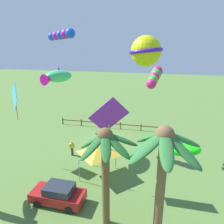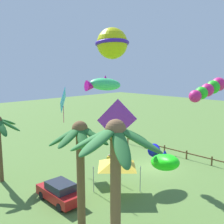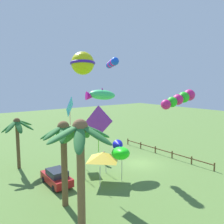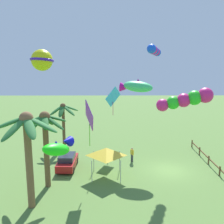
# 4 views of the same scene
# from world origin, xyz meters

# --- Properties ---
(ground_plane) EXTENTS (120.00, 120.00, 0.00)m
(ground_plane) POSITION_xyz_m (0.00, 0.00, 0.00)
(ground_plane) COLOR #567A38
(palm_tree_0) EXTENTS (3.66, 3.74, 6.73)m
(palm_tree_0) POSITION_xyz_m (-3.21, 11.40, 5.02)
(palm_tree_0) COLOR brown
(palm_tree_0) RESTS_ON ground
(palm_tree_1) EXTENTS (4.18, 4.67, 7.33)m
(palm_tree_1) POSITION_xyz_m (-6.40, 11.86, 5.56)
(palm_tree_1) COLOR brown
(palm_tree_1) RESTS_ON ground
(rail_fence) EXTENTS (14.15, 0.12, 0.95)m
(rail_fence) POSITION_xyz_m (0.20, -4.62, 0.59)
(rail_fence) COLOR brown
(rail_fence) RESTS_ON ground
(parked_car_0) EXTENTS (3.94, 1.82, 1.51)m
(parked_car_0) POSITION_xyz_m (0.67, 10.33, 0.75)
(parked_car_0) COLOR #A51919
(parked_car_0) RESTS_ON ground
(spectator_0) EXTENTS (0.50, 0.38, 1.59)m
(spectator_0) POSITION_xyz_m (2.41, 3.52, 0.81)
(spectator_0) COLOR #38383D
(spectator_0) RESTS_ON ground
(festival_tent) EXTENTS (2.86, 2.86, 2.85)m
(festival_tent) POSITION_xyz_m (-1.22, 6.28, 2.47)
(festival_tent) COLOR #9E9EA3
(festival_tent) RESTS_ON ground
(kite_tube_0) EXTENTS (1.46, 4.05, 1.83)m
(kite_tube_0) POSITION_xyz_m (-5.50, 0.29, 8.03)
(kite_tube_0) COLOR #E12177
(kite_ball_1) EXTENTS (2.29, 2.29, 1.55)m
(kite_ball_1) POSITION_xyz_m (-5.22, 10.84, 10.88)
(kite_ball_1) COLOR #CACF12
(kite_fish_2) EXTENTS (2.87, 2.33, 1.49)m
(kite_fish_2) POSITION_xyz_m (-7.54, 9.46, 5.02)
(kite_fish_2) COLOR #1BF116
(kite_diamond_3) EXTENTS (1.82, 1.89, 3.57)m
(kite_diamond_3) POSITION_xyz_m (6.76, 5.57, 6.58)
(kite_diamond_3) COLOR #3CBAEF
(kite_diamond_4) EXTENTS (2.95, 0.90, 4.21)m
(kite_diamond_4) POSITION_xyz_m (-2.53, 7.72, 6.14)
(kite_diamond_4) COLOR purple
(kite_tube_5) EXTENTS (3.37, 1.94, 1.16)m
(kite_tube_5) POSITION_xyz_m (3.74, 1.22, 11.98)
(kite_tube_5) COLOR blue
(kite_fish_6) EXTENTS (2.51, 3.90, 1.59)m
(kite_fish_6) POSITION_xyz_m (3.63, 3.10, 8.16)
(kite_fish_6) COLOR #3ED370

